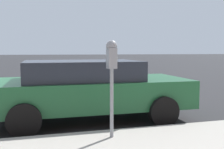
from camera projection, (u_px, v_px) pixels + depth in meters
name	position (u px, v px, depth m)	size (l,w,h in m)	color
ground_plane	(48.00, 113.00, 6.71)	(220.00, 220.00, 0.00)	#2B2B2D
parking_meter	(112.00, 63.00, 4.33)	(0.21, 0.19, 1.63)	gray
car_green	(88.00, 88.00, 6.03)	(2.17, 4.52, 1.37)	#1E5B33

